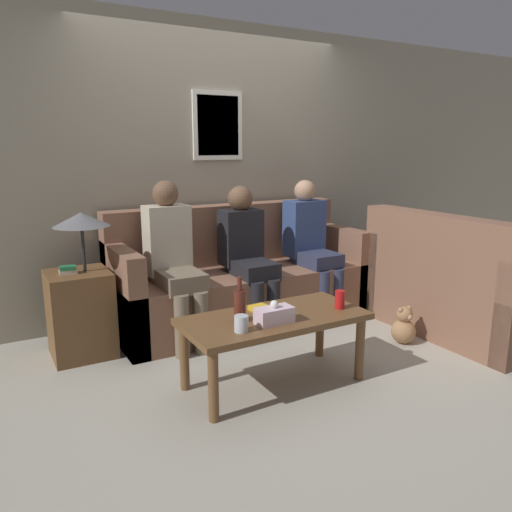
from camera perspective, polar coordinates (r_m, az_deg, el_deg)
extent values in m
plane|color=#ADA899|center=(4.11, 1.48, -9.31)|extent=(16.00, 16.00, 0.00)
cube|color=#9E937F|center=(4.66, -4.53, 9.69)|extent=(9.00, 0.06, 2.60)
cube|color=silver|center=(4.62, -4.39, 14.63)|extent=(0.48, 0.02, 0.60)
cube|color=beige|center=(4.61, -4.34, 14.64)|extent=(0.40, 0.01, 0.52)
cube|color=brown|center=(4.40, -1.52, -4.53)|extent=(2.23, 0.84, 0.48)
cube|color=brown|center=(4.56, -3.45, 2.58)|extent=(2.23, 0.20, 0.53)
cube|color=brown|center=(4.00, -14.89, -4.54)|extent=(0.14, 0.84, 0.77)
cube|color=brown|center=(4.92, 9.26, -1.08)|extent=(0.14, 0.84, 0.77)
cube|color=brown|center=(4.52, 22.33, -5.01)|extent=(0.84, 1.45, 0.48)
cube|color=brown|center=(4.16, 20.16, 0.86)|extent=(0.20, 1.45, 0.53)
cube|color=brown|center=(4.89, 16.50, -1.51)|extent=(0.84, 0.14, 0.77)
cube|color=brown|center=(3.20, 2.10, -7.17)|extent=(1.18, 0.56, 0.04)
cylinder|color=brown|center=(2.89, -4.90, -14.59)|extent=(0.06, 0.06, 0.43)
cylinder|color=brown|center=(3.42, 11.78, -10.32)|extent=(0.06, 0.06, 0.43)
cylinder|color=brown|center=(3.25, -8.20, -11.42)|extent=(0.06, 0.06, 0.43)
cylinder|color=brown|center=(3.74, 7.32, -8.16)|extent=(0.06, 0.06, 0.43)
cube|color=brown|center=(3.91, -19.41, -6.25)|extent=(0.44, 0.44, 0.63)
cylinder|color=#262628|center=(3.80, -19.14, 0.91)|extent=(0.02, 0.02, 0.35)
cone|color=slate|center=(3.76, -19.36, 3.96)|extent=(0.40, 0.40, 0.10)
cube|color=beige|center=(3.79, -20.68, -1.70)|extent=(0.13, 0.08, 0.03)
cube|color=#237547|center=(3.78, -20.71, -1.28)|extent=(0.12, 0.09, 0.03)
cylinder|color=#562319|center=(3.07, -1.87, -5.71)|extent=(0.07, 0.07, 0.20)
cylinder|color=#562319|center=(3.03, -1.89, -3.19)|extent=(0.03, 0.03, 0.08)
cylinder|color=silver|center=(2.92, -1.70, -7.73)|extent=(0.08, 0.08, 0.10)
cube|color=gold|center=(3.30, 0.27, -5.92)|extent=(0.13, 0.10, 0.03)
cylinder|color=red|center=(3.36, 9.55, -4.93)|extent=(0.07, 0.07, 0.12)
cube|color=silver|center=(3.05, 2.10, -6.80)|extent=(0.23, 0.12, 0.10)
sphere|color=white|center=(3.03, 2.11, -5.55)|extent=(0.05, 0.05, 0.05)
cube|color=#756651|center=(3.86, -8.79, -2.68)|extent=(0.31, 0.47, 0.14)
cylinder|color=#756651|center=(3.71, -8.46, -7.96)|extent=(0.11, 0.11, 0.48)
cylinder|color=#756651|center=(3.76, -6.27, -7.59)|extent=(0.11, 0.11, 0.48)
cube|color=beige|center=(4.01, -10.11, 1.85)|extent=(0.34, 0.22, 0.54)
sphere|color=brown|center=(3.96, -10.32, 7.03)|extent=(0.20, 0.20, 0.20)
cube|color=black|center=(4.13, -0.40, -1.52)|extent=(0.31, 0.42, 0.14)
cylinder|color=black|center=(4.00, 0.12, -6.30)|extent=(0.11, 0.11, 0.48)
cylinder|color=black|center=(4.07, 2.00, -5.96)|extent=(0.11, 0.11, 0.48)
cube|color=black|center=(4.26, -1.78, 2.16)|extent=(0.34, 0.22, 0.47)
sphere|color=brown|center=(4.21, -1.81, 6.59)|extent=(0.21, 0.21, 0.21)
cube|color=#2D334C|center=(4.50, 6.97, -0.43)|extent=(0.31, 0.41, 0.14)
cylinder|color=#2D334C|center=(4.37, 7.67, -4.76)|extent=(0.11, 0.11, 0.48)
cylinder|color=#2D334C|center=(4.46, 9.24, -4.45)|extent=(0.11, 0.11, 0.48)
cube|color=#33477A|center=(4.61, 5.52, 3.17)|extent=(0.34, 0.22, 0.51)
sphere|color=tan|center=(4.57, 5.61, 7.43)|extent=(0.19, 0.19, 0.19)
sphere|color=#A87A51|center=(4.14, 16.49, -8.26)|extent=(0.19, 0.19, 0.19)
sphere|color=#A87A51|center=(4.09, 16.61, -6.43)|extent=(0.12, 0.12, 0.12)
sphere|color=#A87A51|center=(4.05, 16.22, -5.96)|extent=(0.04, 0.04, 0.04)
sphere|color=#A87A51|center=(4.11, 17.07, -5.74)|extent=(0.04, 0.04, 0.04)
sphere|color=tan|center=(4.06, 17.11, -6.70)|extent=(0.05, 0.05, 0.05)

